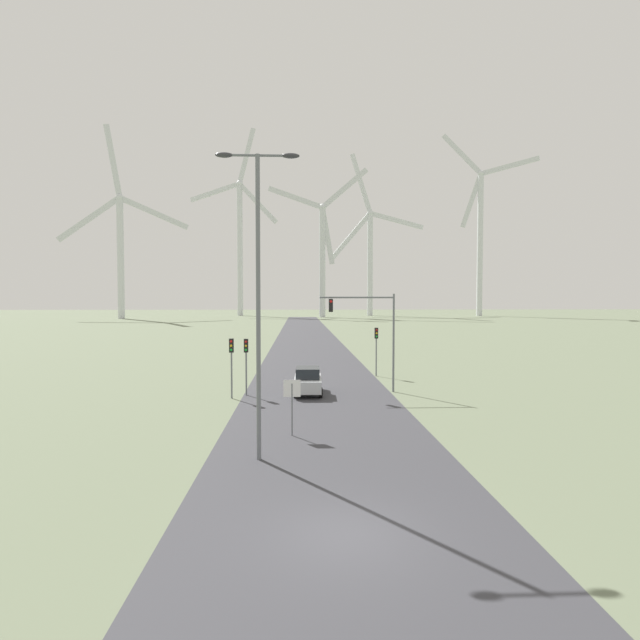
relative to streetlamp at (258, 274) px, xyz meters
The scene contains 14 objects.
ground_plane 10.27m from the streetlamp, 65.94° to the right, with size 600.00×600.00×0.00m, color #667056.
road_surface 42.25m from the streetlamp, 86.00° to the left, with size 10.00×240.00×0.01m.
streetlamp is the anchor object (origin of this frame).
stop_sign_near 6.64m from the streetlamp, 69.46° to the left, with size 0.81×0.07×2.64m.
traffic_light_post_near_left 14.34m from the streetlamp, 98.11° to the left, with size 0.28×0.34×3.78m.
traffic_light_post_near_right 23.19m from the streetlamp, 69.31° to the left, with size 0.28×0.34×4.05m.
traffic_light_post_mid_left 13.50m from the streetlamp, 102.48° to the left, with size 0.28×0.34×3.89m.
traffic_light_mast_overhead 15.85m from the streetlamp, 65.72° to the left, with size 5.18×0.35×6.79m.
car_approaching 15.28m from the streetlamp, 80.87° to the left, with size 1.91×4.15×1.83m.
wind_turbine_far_left 160.30m from the streetlamp, 111.14° to the left, with size 38.05×16.83×63.39m.
wind_turbine_left 180.88m from the streetlamp, 96.89° to the left, with size 35.53×11.11×72.66m.
wind_turbine_center 160.46m from the streetlamp, 86.40° to the left, with size 35.66×4.28×53.05m.
wind_turbine_right 179.72m from the streetlamp, 80.45° to the left, with size 38.35×10.50×62.81m.
wind_turbine_far_right 186.39m from the streetlamp, 67.26° to the left, with size 33.93×11.76×70.82m.
Camera 1 is at (-1.29, -13.30, 6.41)m, focal length 28.00 mm.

